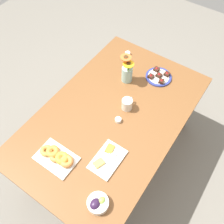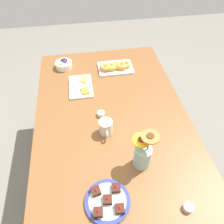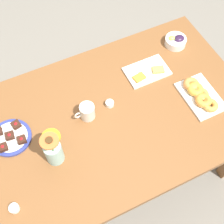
{
  "view_description": "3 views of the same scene",
  "coord_description": "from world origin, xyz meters",
  "px_view_note": "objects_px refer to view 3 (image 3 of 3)",
  "views": [
    {
      "loc": [
        -0.89,
        -0.61,
        2.33
      ],
      "look_at": [
        0.0,
        0.0,
        0.78
      ],
      "focal_mm": 40.0,
      "sensor_mm": 36.0,
      "label": 1
    },
    {
      "loc": [
        0.95,
        -0.15,
        1.81
      ],
      "look_at": [
        0.0,
        0.0,
        0.78
      ],
      "focal_mm": 35.0,
      "sensor_mm": 36.0,
      "label": 2
    },
    {
      "loc": [
        0.38,
        0.79,
        2.25
      ],
      "look_at": [
        0.0,
        0.0,
        0.78
      ],
      "focal_mm": 50.0,
      "sensor_mm": 36.0,
      "label": 3
    }
  ],
  "objects_px": {
    "dining_table": "(112,123)",
    "coffee_mug": "(87,112)",
    "grape_bowl": "(176,41)",
    "jam_cup_honey": "(110,103)",
    "flower_vase": "(54,151)",
    "cheese_platter": "(147,71)",
    "dessert_plate": "(11,137)",
    "jam_cup_berry": "(14,208)",
    "croissant_platter": "(200,95)"
  },
  "relations": [
    {
      "from": "dining_table",
      "to": "coffee_mug",
      "type": "relative_size",
      "value": 13.52
    },
    {
      "from": "grape_bowl",
      "to": "jam_cup_honey",
      "type": "xyz_separation_m",
      "value": [
        0.58,
        0.24,
        -0.01
      ]
    },
    {
      "from": "jam_cup_honey",
      "to": "flower_vase",
      "type": "height_order",
      "value": "flower_vase"
    },
    {
      "from": "jam_cup_honey",
      "to": "cheese_platter",
      "type": "bearing_deg",
      "value": -159.63
    },
    {
      "from": "dining_table",
      "to": "jam_cup_honey",
      "type": "bearing_deg",
      "value": -105.35
    },
    {
      "from": "cheese_platter",
      "to": "flower_vase",
      "type": "xyz_separation_m",
      "value": [
        0.69,
        0.29,
        0.08
      ]
    },
    {
      "from": "dessert_plate",
      "to": "flower_vase",
      "type": "relative_size",
      "value": 0.88
    },
    {
      "from": "grape_bowl",
      "to": "jam_cup_honey",
      "type": "distance_m",
      "value": 0.63
    },
    {
      "from": "cheese_platter",
      "to": "jam_cup_honey",
      "type": "bearing_deg",
      "value": 20.37
    },
    {
      "from": "cheese_platter",
      "to": "dining_table",
      "type": "bearing_deg",
      "value": 29.43
    },
    {
      "from": "cheese_platter",
      "to": "flower_vase",
      "type": "distance_m",
      "value": 0.75
    },
    {
      "from": "cheese_platter",
      "to": "jam_cup_honey",
      "type": "xyz_separation_m",
      "value": [
        0.3,
        0.11,
        0.01
      ]
    },
    {
      "from": "dessert_plate",
      "to": "coffee_mug",
      "type": "bearing_deg",
      "value": 172.98
    },
    {
      "from": "coffee_mug",
      "to": "cheese_platter",
      "type": "bearing_deg",
      "value": -164.32
    },
    {
      "from": "grape_bowl",
      "to": "flower_vase",
      "type": "relative_size",
      "value": 0.53
    },
    {
      "from": "dessert_plate",
      "to": "jam_cup_berry",
      "type": "bearing_deg",
      "value": 76.41
    },
    {
      "from": "cheese_platter",
      "to": "jam_cup_berry",
      "type": "bearing_deg",
      "value": 24.84
    },
    {
      "from": "coffee_mug",
      "to": "flower_vase",
      "type": "relative_size",
      "value": 0.47
    },
    {
      "from": "cheese_platter",
      "to": "jam_cup_berry",
      "type": "height_order",
      "value": "cheese_platter"
    },
    {
      "from": "jam_cup_berry",
      "to": "grape_bowl",
      "type": "bearing_deg",
      "value": -155.35
    },
    {
      "from": "dining_table",
      "to": "grape_bowl",
      "type": "height_order",
      "value": "grape_bowl"
    },
    {
      "from": "grape_bowl",
      "to": "flower_vase",
      "type": "xyz_separation_m",
      "value": [
        0.97,
        0.41,
        0.06
      ]
    },
    {
      "from": "coffee_mug",
      "to": "dessert_plate",
      "type": "relative_size",
      "value": 0.53
    },
    {
      "from": "jam_cup_berry",
      "to": "dessert_plate",
      "type": "height_order",
      "value": "dessert_plate"
    },
    {
      "from": "grape_bowl",
      "to": "jam_cup_berry",
      "type": "distance_m",
      "value": 1.36
    },
    {
      "from": "croissant_platter",
      "to": "jam_cup_honey",
      "type": "xyz_separation_m",
      "value": [
        0.49,
        -0.18,
        -0.01
      ]
    },
    {
      "from": "croissant_platter",
      "to": "dessert_plate",
      "type": "height_order",
      "value": "same"
    },
    {
      "from": "croissant_platter",
      "to": "jam_cup_berry",
      "type": "bearing_deg",
      "value": 7.75
    },
    {
      "from": "coffee_mug",
      "to": "jam_cup_honey",
      "type": "relative_size",
      "value": 2.47
    },
    {
      "from": "grape_bowl",
      "to": "coffee_mug",
      "type": "bearing_deg",
      "value": 18.96
    },
    {
      "from": "croissant_platter",
      "to": "flower_vase",
      "type": "bearing_deg",
      "value": -0.24
    },
    {
      "from": "coffee_mug",
      "to": "grape_bowl",
      "type": "height_order",
      "value": "coffee_mug"
    },
    {
      "from": "coffee_mug",
      "to": "dessert_plate",
      "type": "xyz_separation_m",
      "value": [
        0.42,
        -0.05,
        -0.04
      ]
    },
    {
      "from": "flower_vase",
      "to": "cheese_platter",
      "type": "bearing_deg",
      "value": -157.62
    },
    {
      "from": "dining_table",
      "to": "grape_bowl",
      "type": "distance_m",
      "value": 0.68
    },
    {
      "from": "croissant_platter",
      "to": "jam_cup_honey",
      "type": "distance_m",
      "value": 0.52
    },
    {
      "from": "cheese_platter",
      "to": "dessert_plate",
      "type": "xyz_separation_m",
      "value": [
        0.87,
        0.07,
        0.0
      ]
    },
    {
      "from": "grape_bowl",
      "to": "croissant_platter",
      "type": "relative_size",
      "value": 0.47
    },
    {
      "from": "jam_cup_berry",
      "to": "coffee_mug",
      "type": "bearing_deg",
      "value": -148.13
    },
    {
      "from": "dining_table",
      "to": "dessert_plate",
      "type": "xyz_separation_m",
      "value": [
        0.55,
        -0.11,
        0.1
      ]
    },
    {
      "from": "jam_cup_berry",
      "to": "flower_vase",
      "type": "distance_m",
      "value": 0.32
    },
    {
      "from": "coffee_mug",
      "to": "jam_cup_honey",
      "type": "distance_m",
      "value": 0.15
    },
    {
      "from": "coffee_mug",
      "to": "grape_bowl",
      "type": "bearing_deg",
      "value": -161.04
    },
    {
      "from": "coffee_mug",
      "to": "jam_cup_honey",
      "type": "bearing_deg",
      "value": -175.02
    },
    {
      "from": "dining_table",
      "to": "jam_cup_honey",
      "type": "distance_m",
      "value": 0.12
    },
    {
      "from": "croissant_platter",
      "to": "jam_cup_berry",
      "type": "distance_m",
      "value": 1.16
    },
    {
      "from": "cheese_platter",
      "to": "flower_vase",
      "type": "bearing_deg",
      "value": 22.38
    },
    {
      "from": "cheese_platter",
      "to": "jam_cup_berry",
      "type": "distance_m",
      "value": 1.06
    },
    {
      "from": "coffee_mug",
      "to": "jam_cup_berry",
      "type": "height_order",
      "value": "coffee_mug"
    },
    {
      "from": "grape_bowl",
      "to": "cheese_platter",
      "type": "xyz_separation_m",
      "value": [
        0.28,
        0.12,
        -0.02
      ]
    }
  ]
}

